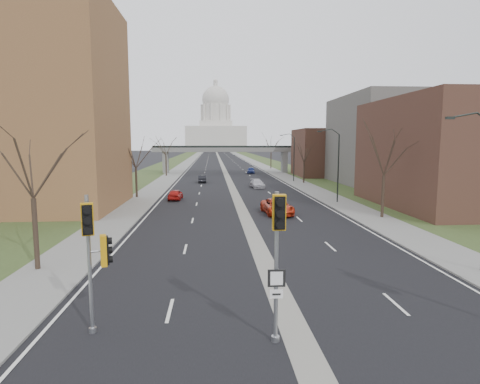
{
  "coord_description": "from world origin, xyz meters",
  "views": [
    {
      "loc": [
        -3.12,
        -14.62,
        7.19
      ],
      "look_at": [
        -1.24,
        12.59,
        3.81
      ],
      "focal_mm": 30.0,
      "sensor_mm": 36.0,
      "label": 1
    }
  ],
  "objects": [
    {
      "name": "car_right_near",
      "position": [
        3.37,
        24.91,
        0.77
      ],
      "size": [
        2.96,
        5.73,
        1.54
      ],
      "primitive_type": "imported",
      "rotation": [
        0.0,
        0.0,
        0.07
      ],
      "color": "red",
      "rests_on": "ground"
    },
    {
      "name": "tree_left_c",
      "position": [
        -13.0,
        72.0,
        7.04
      ],
      "size": [
        7.65,
        7.65,
        9.99
      ],
      "color": "#382B21",
      "rests_on": "sidewalk_left"
    },
    {
      "name": "car_right_far",
      "position": [
        5.9,
        78.66,
        0.73
      ],
      "size": [
        2.17,
        4.45,
        1.46
      ],
      "primitive_type": "imported",
      "rotation": [
        0.0,
        0.0,
        -0.11
      ],
      "color": "navy",
      "rests_on": "ground"
    },
    {
      "name": "sidewalk_right",
      "position": [
        12.0,
        150.0,
        0.06
      ],
      "size": [
        4.0,
        600.0,
        0.12
      ],
      "primitive_type": "cube",
      "color": "gray",
      "rests_on": "ground"
    },
    {
      "name": "commercial_block_mid",
      "position": [
        28.0,
        52.0,
        7.5
      ],
      "size": [
        18.0,
        22.0,
        15.0
      ],
      "primitive_type": "cube",
      "color": "#62605A",
      "rests_on": "ground"
    },
    {
      "name": "pedestrian_bridge",
      "position": [
        0.0,
        80.0,
        4.84
      ],
      "size": [
        34.0,
        3.0,
        6.45
      ],
      "color": "slate",
      "rests_on": "ground"
    },
    {
      "name": "road_surface",
      "position": [
        0.0,
        150.0,
        0.01
      ],
      "size": [
        20.0,
        600.0,
        0.01
      ],
      "primitive_type": "cube",
      "color": "black",
      "rests_on": "ground"
    },
    {
      "name": "tree_left_b",
      "position": [
        -13.0,
        38.0,
        6.23
      ],
      "size": [
        6.75,
        6.75,
        8.81
      ],
      "color": "#382B21",
      "rests_on": "sidewalk_left"
    },
    {
      "name": "car_left_near",
      "position": [
        -7.81,
        35.98,
        0.67
      ],
      "size": [
        1.79,
        4.0,
        1.33
      ],
      "primitive_type": "imported",
      "rotation": [
        0.0,
        0.0,
        3.08
      ],
      "color": "red",
      "rests_on": "ground"
    },
    {
      "name": "commercial_block_near",
      "position": [
        24.0,
        28.0,
        6.0
      ],
      "size": [
        16.0,
        20.0,
        12.0
      ],
      "primitive_type": "cube",
      "color": "#4F3125",
      "rests_on": "ground"
    },
    {
      "name": "grass_verge_right",
      "position": [
        18.0,
        150.0,
        0.05
      ],
      "size": [
        8.0,
        600.0,
        0.1
      ],
      "primitive_type": "cube",
      "color": "#2D3C1B",
      "rests_on": "ground"
    },
    {
      "name": "ground",
      "position": [
        0.0,
        0.0,
        0.0
      ],
      "size": [
        700.0,
        700.0,
        0.0
      ],
      "primitive_type": "plane",
      "color": "black",
      "rests_on": "ground"
    },
    {
      "name": "car_left_far",
      "position": [
        -4.98,
        57.88,
        0.66
      ],
      "size": [
        1.53,
        4.04,
        1.32
      ],
      "primitive_type": "imported",
      "rotation": [
        0.0,
        0.0,
        3.17
      ],
      "color": "black",
      "rests_on": "ground"
    },
    {
      "name": "tree_right_b",
      "position": [
        13.0,
        55.0,
        5.82
      ],
      "size": [
        6.3,
        6.3,
        8.22
      ],
      "color": "#382B21",
      "rests_on": "sidewalk_right"
    },
    {
      "name": "tree_left_a",
      "position": [
        -13.0,
        8.0,
        6.64
      ],
      "size": [
        7.2,
        7.2,
        9.4
      ],
      "color": "#382B21",
      "rests_on": "sidewalk_left"
    },
    {
      "name": "sidewalk_left",
      "position": [
        -12.0,
        150.0,
        0.06
      ],
      "size": [
        4.0,
        600.0,
        0.12
      ],
      "primitive_type": "cube",
      "color": "gray",
      "rests_on": "ground"
    },
    {
      "name": "tree_right_a",
      "position": [
        13.0,
        22.0,
        6.64
      ],
      "size": [
        7.2,
        7.2,
        9.4
      ],
      "color": "#382B21",
      "rests_on": "sidewalk_right"
    },
    {
      "name": "commercial_block_far",
      "position": [
        22.0,
        70.0,
        5.0
      ],
      "size": [
        14.0,
        14.0,
        10.0
      ],
      "primitive_type": "cube",
      "color": "#4F3125",
      "rests_on": "ground"
    },
    {
      "name": "signal_pole_median",
      "position": [
        -0.89,
        -1.27,
        3.83
      ],
      "size": [
        0.63,
        0.89,
        5.5
      ],
      "rotation": [
        0.0,
        0.0,
        -0.02
      ],
      "color": "gray",
      "rests_on": "ground"
    },
    {
      "name": "streetlight_far",
      "position": [
        10.99,
        58.0,
        6.95
      ],
      "size": [
        2.61,
        0.2,
        8.7
      ],
      "color": "black",
      "rests_on": "sidewalk_right"
    },
    {
      "name": "median_strip",
      "position": [
        0.0,
        150.0,
        0.0
      ],
      "size": [
        1.2,
        600.0,
        0.02
      ],
      "primitive_type": "cube",
      "color": "gray",
      "rests_on": "ground"
    },
    {
      "name": "car_right_mid",
      "position": [
        4.0,
        48.62,
        0.66
      ],
      "size": [
        2.25,
        4.69,
        1.32
      ],
      "primitive_type": "imported",
      "rotation": [
        0.0,
        0.0,
        0.09
      ],
      "color": "#B3B2BA",
      "rests_on": "ground"
    },
    {
      "name": "grass_verge_left",
      "position": [
        -18.0,
        150.0,
        0.05
      ],
      "size": [
        8.0,
        600.0,
        0.1
      ],
      "primitive_type": "cube",
      "color": "#2D3C1B",
      "rests_on": "ground"
    },
    {
      "name": "capitol",
      "position": [
        0.0,
        320.0,
        18.6
      ],
      "size": [
        48.0,
        42.0,
        55.75
      ],
      "color": "silver",
      "rests_on": "ground"
    },
    {
      "name": "signal_pole_left",
      "position": [
        -7.47,
        0.07,
        3.47
      ],
      "size": [
        0.89,
        1.16,
        5.29
      ],
      "rotation": [
        0.0,
        0.0,
        0.29
      ],
      "color": "gray",
      "rests_on": "ground"
    },
    {
      "name": "tree_right_c",
      "position": [
        13.0,
        95.0,
        7.04
      ],
      "size": [
        7.65,
        7.65,
        9.99
      ],
      "color": "#382B21",
      "rests_on": "sidewalk_right"
    },
    {
      "name": "streetlight_mid",
      "position": [
        10.99,
        32.0,
        6.95
      ],
      "size": [
        2.61,
        0.2,
        8.7
      ],
      "color": "black",
      "rests_on": "sidewalk_right"
    },
    {
      "name": "streetlight_near",
      "position": [
        10.99,
        6.0,
        6.95
      ],
      "size": [
        2.61,
        0.2,
        8.7
      ],
      "color": "black",
      "rests_on": "sidewalk_right"
    }
  ]
}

